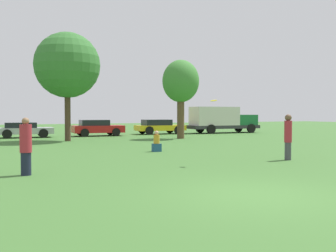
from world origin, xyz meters
TOP-DOWN VIEW (x-y plane):
  - ground_plane at (0.00, 0.00)m, footprint 120.00×120.00m
  - person_thrower at (-4.41, 5.06)m, footprint 0.35×0.35m
  - person_catcher at (5.15, 4.74)m, footprint 0.29×0.29m
  - frisbee at (1.82, 4.81)m, footprint 0.23×0.22m
  - bystander_sitting at (1.83, 9.94)m, footprint 0.39×0.32m
  - tree_1 at (-0.69, 18.73)m, footprint 4.23×4.23m
  - tree_2 at (7.12, 17.92)m, footprint 2.62×2.62m
  - parked_car_silver at (-2.99, 23.77)m, footprint 4.06×2.02m
  - parked_car_red at (2.50, 23.59)m, footprint 4.04×2.13m
  - parked_car_yellow at (8.15, 24.18)m, footprint 4.32×2.13m
  - delivery_truck_green at (14.11, 23.53)m, footprint 6.80×2.55m

SIDE VIEW (x-z plane):
  - ground_plane at x=0.00m, z-range 0.00..0.00m
  - bystander_sitting at x=1.83m, z-range -0.09..0.90m
  - parked_car_silver at x=-2.99m, z-range 0.05..1.18m
  - parked_car_red at x=2.50m, z-range 0.04..1.32m
  - parked_car_yellow at x=8.15m, z-range 0.05..1.31m
  - person_thrower at x=-4.41m, z-range 0.00..1.70m
  - person_catcher at x=5.15m, z-range 0.04..1.82m
  - delivery_truck_green at x=14.11m, z-range 0.09..2.48m
  - frisbee at x=1.82m, z-range 2.23..2.30m
  - tree_2 at x=7.12m, z-range 1.20..6.82m
  - tree_1 at x=-0.69m, z-range 1.39..8.43m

